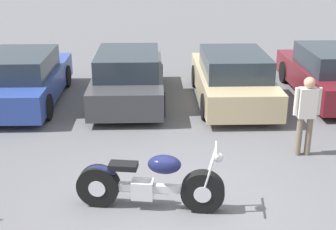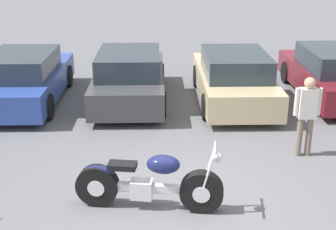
# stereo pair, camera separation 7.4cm
# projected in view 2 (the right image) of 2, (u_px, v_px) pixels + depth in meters

# --- Properties ---
(ground_plane) EXTENTS (60.00, 60.00, 0.00)m
(ground_plane) POSITION_uv_depth(u_px,v_px,m) (180.00, 204.00, 7.54)
(ground_plane) COLOR slate
(motorcycle) EXTENTS (2.34, 0.77, 1.07)m
(motorcycle) POSITION_uv_depth(u_px,v_px,m) (148.00, 183.00, 7.31)
(motorcycle) COLOR black
(motorcycle) RESTS_ON ground_plane
(parked_car_blue) EXTENTS (1.84, 4.32, 1.36)m
(parked_car_blue) POSITION_uv_depth(u_px,v_px,m) (25.00, 79.00, 12.10)
(parked_car_blue) COLOR #2D479E
(parked_car_blue) RESTS_ON ground_plane
(parked_car_dark_grey) EXTENTS (1.84, 4.32, 1.36)m
(parked_car_dark_grey) POSITION_uv_depth(u_px,v_px,m) (130.00, 77.00, 12.24)
(parked_car_dark_grey) COLOR #3D3D42
(parked_car_dark_grey) RESTS_ON ground_plane
(parked_car_champagne) EXTENTS (1.84, 4.32, 1.36)m
(parked_car_champagne) POSITION_uv_depth(u_px,v_px,m) (234.00, 78.00, 12.14)
(parked_car_champagne) COLOR #C6B284
(parked_car_champagne) RESTS_ON ground_plane
(parked_car_maroon) EXTENTS (1.84, 4.32, 1.36)m
(parked_car_maroon) POSITION_uv_depth(u_px,v_px,m) (332.00, 74.00, 12.53)
(parked_car_maroon) COLOR maroon
(parked_car_maroon) RESTS_ON ground_plane
(person_standing) EXTENTS (0.52, 0.21, 1.60)m
(person_standing) POSITION_uv_depth(u_px,v_px,m) (307.00, 110.00, 8.95)
(person_standing) COLOR #726656
(person_standing) RESTS_ON ground_plane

